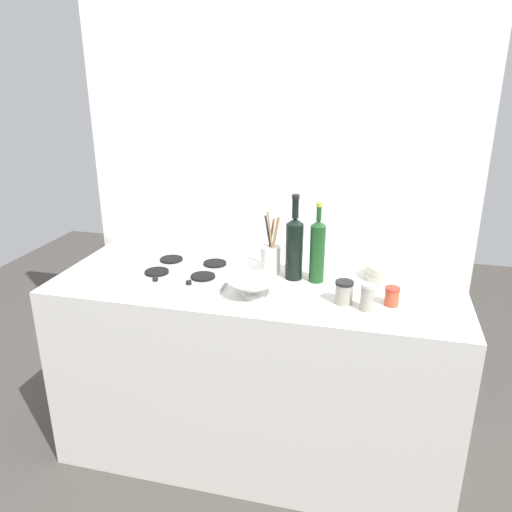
{
  "coord_description": "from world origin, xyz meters",
  "views": [
    {
      "loc": [
        0.5,
        -2.0,
        1.78
      ],
      "look_at": [
        0.0,
        0.0,
        1.02
      ],
      "focal_mm": 35.32,
      "sensor_mm": 36.0,
      "label": 1
    }
  ],
  "objects_px": {
    "wine_bottle_mid_left": "(317,250)",
    "condiment_jar_spare": "(344,292)",
    "condiment_jar_front": "(367,297)",
    "wine_bottle_leftmost": "(294,247)",
    "mixing_bowl": "(253,287)",
    "condiment_jar_rear": "(392,296)",
    "stovetop_hob": "(187,271)",
    "utensil_crock": "(271,258)",
    "plate_stack": "(388,272)"
  },
  "relations": [
    {
      "from": "stovetop_hob",
      "to": "mixing_bowl",
      "type": "height_order",
      "value": "mixing_bowl"
    },
    {
      "from": "wine_bottle_leftmost",
      "to": "condiment_jar_spare",
      "type": "height_order",
      "value": "wine_bottle_leftmost"
    },
    {
      "from": "condiment_jar_rear",
      "to": "condiment_jar_spare",
      "type": "bearing_deg",
      "value": -171.7
    },
    {
      "from": "wine_bottle_mid_left",
      "to": "condiment_jar_spare",
      "type": "height_order",
      "value": "wine_bottle_mid_left"
    },
    {
      "from": "utensil_crock",
      "to": "condiment_jar_spare",
      "type": "bearing_deg",
      "value": -35.34
    },
    {
      "from": "plate_stack",
      "to": "utensil_crock",
      "type": "relative_size",
      "value": 0.71
    },
    {
      "from": "stovetop_hob",
      "to": "condiment_jar_rear",
      "type": "bearing_deg",
      "value": -7.29
    },
    {
      "from": "wine_bottle_mid_left",
      "to": "utensil_crock",
      "type": "bearing_deg",
      "value": 166.72
    },
    {
      "from": "plate_stack",
      "to": "condiment_jar_rear",
      "type": "xyz_separation_m",
      "value": [
        0.01,
        -0.27,
        0.0
      ]
    },
    {
      "from": "mixing_bowl",
      "to": "utensil_crock",
      "type": "distance_m",
      "value": 0.28
    },
    {
      "from": "plate_stack",
      "to": "condiment_jar_front",
      "type": "bearing_deg",
      "value": -103.36
    },
    {
      "from": "wine_bottle_leftmost",
      "to": "condiment_jar_front",
      "type": "bearing_deg",
      "value": -37.05
    },
    {
      "from": "mixing_bowl",
      "to": "condiment_jar_front",
      "type": "relative_size",
      "value": 1.95
    },
    {
      "from": "stovetop_hob",
      "to": "mixing_bowl",
      "type": "bearing_deg",
      "value": -25.02
    },
    {
      "from": "plate_stack",
      "to": "utensil_crock",
      "type": "height_order",
      "value": "utensil_crock"
    },
    {
      "from": "mixing_bowl",
      "to": "condiment_jar_spare",
      "type": "distance_m",
      "value": 0.37
    },
    {
      "from": "condiment_jar_front",
      "to": "condiment_jar_spare",
      "type": "bearing_deg",
      "value": 155.12
    },
    {
      "from": "wine_bottle_leftmost",
      "to": "condiment_jar_rear",
      "type": "bearing_deg",
      "value": -22.96
    },
    {
      "from": "wine_bottle_leftmost",
      "to": "mixing_bowl",
      "type": "distance_m",
      "value": 0.29
    },
    {
      "from": "condiment_jar_rear",
      "to": "wine_bottle_leftmost",
      "type": "bearing_deg",
      "value": 157.04
    },
    {
      "from": "utensil_crock",
      "to": "plate_stack",
      "type": "bearing_deg",
      "value": 4.95
    },
    {
      "from": "stovetop_hob",
      "to": "condiment_jar_front",
      "type": "xyz_separation_m",
      "value": [
        0.82,
        -0.19,
        0.04
      ]
    },
    {
      "from": "wine_bottle_leftmost",
      "to": "wine_bottle_mid_left",
      "type": "xyz_separation_m",
      "value": [
        0.1,
        -0.01,
        -0.01
      ]
    },
    {
      "from": "wine_bottle_leftmost",
      "to": "wine_bottle_mid_left",
      "type": "distance_m",
      "value": 0.1
    },
    {
      "from": "wine_bottle_mid_left",
      "to": "mixing_bowl",
      "type": "bearing_deg",
      "value": -135.92
    },
    {
      "from": "wine_bottle_leftmost",
      "to": "utensil_crock",
      "type": "xyz_separation_m",
      "value": [
        -0.12,
        0.04,
        -0.08
      ]
    },
    {
      "from": "utensil_crock",
      "to": "wine_bottle_mid_left",
      "type": "bearing_deg",
      "value": -13.28
    },
    {
      "from": "stovetop_hob",
      "to": "wine_bottle_leftmost",
      "type": "relative_size",
      "value": 1.15
    },
    {
      "from": "plate_stack",
      "to": "condiment_jar_spare",
      "type": "height_order",
      "value": "condiment_jar_spare"
    },
    {
      "from": "plate_stack",
      "to": "wine_bottle_leftmost",
      "type": "relative_size",
      "value": 0.54
    },
    {
      "from": "plate_stack",
      "to": "wine_bottle_leftmost",
      "type": "height_order",
      "value": "wine_bottle_leftmost"
    },
    {
      "from": "plate_stack",
      "to": "wine_bottle_mid_left",
      "type": "distance_m",
      "value": 0.34
    },
    {
      "from": "condiment_jar_front",
      "to": "condiment_jar_rear",
      "type": "relative_size",
      "value": 1.45
    },
    {
      "from": "stovetop_hob",
      "to": "condiment_jar_front",
      "type": "distance_m",
      "value": 0.84
    },
    {
      "from": "wine_bottle_mid_left",
      "to": "utensil_crock",
      "type": "height_order",
      "value": "wine_bottle_mid_left"
    },
    {
      "from": "wine_bottle_leftmost",
      "to": "condiment_jar_front",
      "type": "xyz_separation_m",
      "value": [
        0.33,
        -0.25,
        -0.09
      ]
    },
    {
      "from": "condiment_jar_front",
      "to": "condiment_jar_spare",
      "type": "distance_m",
      "value": 0.1
    },
    {
      "from": "plate_stack",
      "to": "mixing_bowl",
      "type": "height_order",
      "value": "mixing_bowl"
    },
    {
      "from": "condiment_jar_rear",
      "to": "condiment_jar_spare",
      "type": "height_order",
      "value": "condiment_jar_spare"
    },
    {
      "from": "stovetop_hob",
      "to": "condiment_jar_spare",
      "type": "height_order",
      "value": "condiment_jar_spare"
    },
    {
      "from": "stovetop_hob",
      "to": "condiment_jar_rear",
      "type": "height_order",
      "value": "condiment_jar_rear"
    },
    {
      "from": "stovetop_hob",
      "to": "condiment_jar_front",
      "type": "bearing_deg",
      "value": -12.83
    },
    {
      "from": "mixing_bowl",
      "to": "condiment_jar_front",
      "type": "xyz_separation_m",
      "value": [
        0.46,
        -0.02,
        0.01
      ]
    },
    {
      "from": "mixing_bowl",
      "to": "condiment_jar_rear",
      "type": "distance_m",
      "value": 0.56
    },
    {
      "from": "plate_stack",
      "to": "condiment_jar_rear",
      "type": "distance_m",
      "value": 0.27
    },
    {
      "from": "wine_bottle_mid_left",
      "to": "condiment_jar_rear",
      "type": "distance_m",
      "value": 0.38
    },
    {
      "from": "mixing_bowl",
      "to": "condiment_jar_spare",
      "type": "relative_size",
      "value": 2.27
    },
    {
      "from": "wine_bottle_mid_left",
      "to": "condiment_jar_front",
      "type": "xyz_separation_m",
      "value": [
        0.23,
        -0.24,
        -0.09
      ]
    },
    {
      "from": "mixing_bowl",
      "to": "utensil_crock",
      "type": "bearing_deg",
      "value": 87.3
    },
    {
      "from": "stovetop_hob",
      "to": "wine_bottle_mid_left",
      "type": "relative_size",
      "value": 1.23
    }
  ]
}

